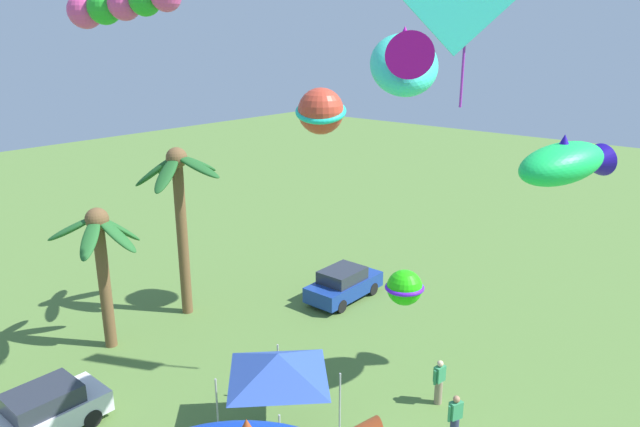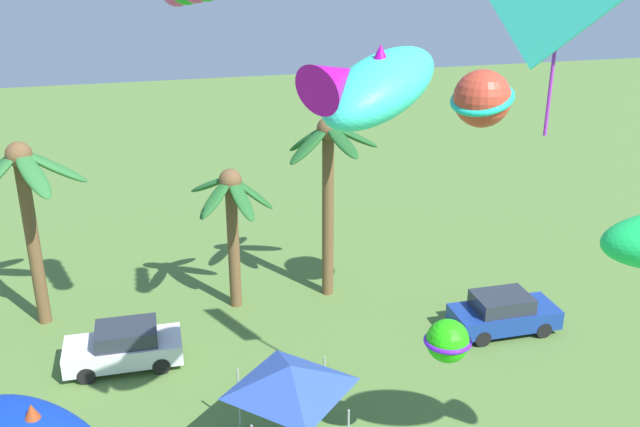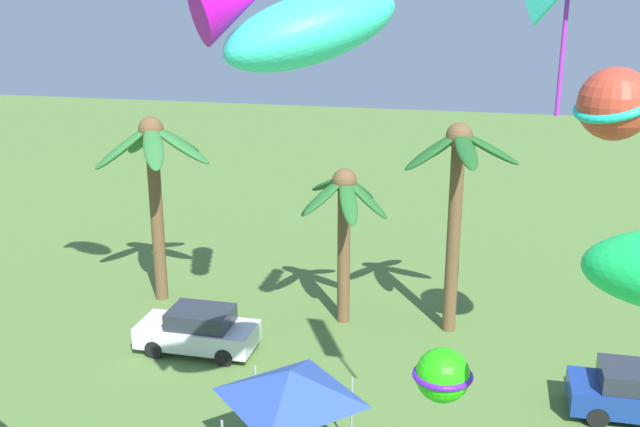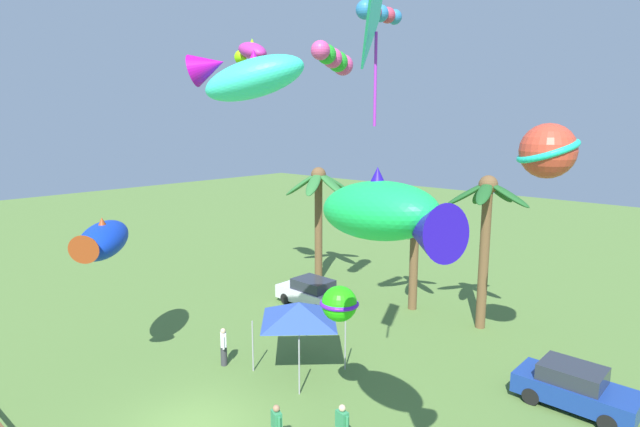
# 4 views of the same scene
# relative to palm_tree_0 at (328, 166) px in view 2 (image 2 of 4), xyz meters

# --- Properties ---
(palm_tree_0) EXTENTS (3.87, 4.07, 7.39)m
(palm_tree_0) POSITION_rel_palm_tree_0_xyz_m (0.00, 0.00, 0.00)
(palm_tree_0) COLOR brown
(palm_tree_0) RESTS_ON ground
(palm_tree_1) EXTENTS (4.24, 4.34, 7.10)m
(palm_tree_1) POSITION_rel_palm_tree_0_xyz_m (-10.96, 0.37, -0.13)
(palm_tree_1) COLOR brown
(palm_tree_1) RESTS_ON ground
(palm_tree_2) EXTENTS (3.25, 3.33, 5.67)m
(palm_tree_2) POSITION_rel_palm_tree_0_xyz_m (-3.77, -0.11, -1.32)
(palm_tree_2) COLOR brown
(palm_tree_2) RESTS_ON ground
(parked_car_0) EXTENTS (3.92, 1.77, 1.51)m
(parked_car_0) POSITION_rel_palm_tree_0_xyz_m (-8.02, -3.42, -4.70)
(parked_car_0) COLOR silver
(parked_car_0) RESTS_ON ground
(parked_car_1) EXTENTS (3.90, 1.75, 1.51)m
(parked_car_1) POSITION_rel_palm_tree_0_xyz_m (5.54, -4.46, -4.70)
(parked_car_1) COLOR navy
(parked_car_1) RESTS_ON ground
(festival_tent) EXTENTS (2.86, 2.86, 2.85)m
(festival_tent) POSITION_rel_palm_tree_0_xyz_m (-3.40, -9.00, -2.98)
(festival_tent) COLOR #9E9EA3
(festival_tent) RESTS_ON ground
(kite_ball_3) EXTENTS (1.52, 1.53, 1.12)m
(kite_ball_3) POSITION_rel_palm_tree_0_xyz_m (0.31, -10.91, -1.22)
(kite_ball_3) COLOR #23D410
(kite_ball_4) EXTENTS (2.85, 2.86, 1.88)m
(kite_ball_4) POSITION_rel_palm_tree_0_xyz_m (3.99, -4.38, 3.38)
(kite_ball_4) COLOR #CB402B
(kite_fish_7) EXTENTS (3.75, 3.23, 1.94)m
(kite_fish_7) POSITION_rel_palm_tree_0_xyz_m (-2.29, -12.21, 5.71)
(kite_fish_7) COLOR #37EAC6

